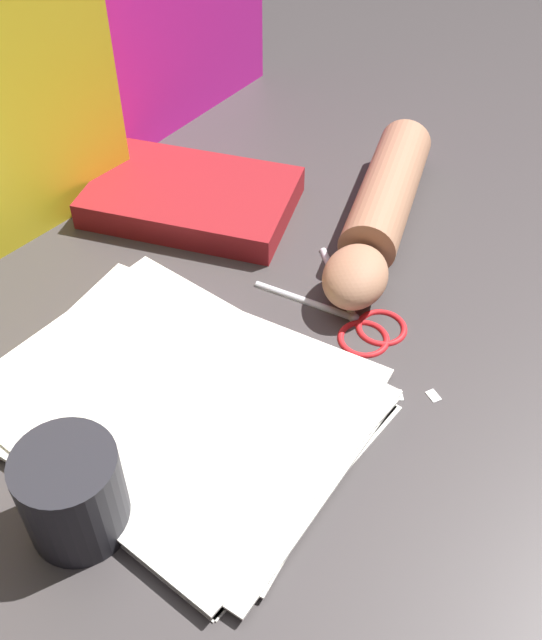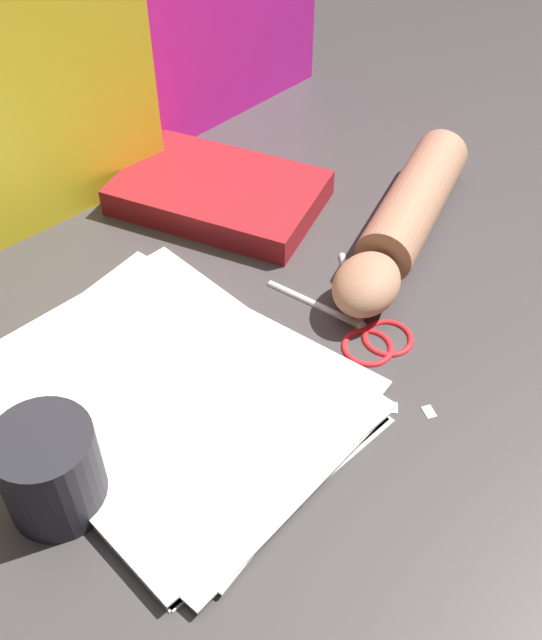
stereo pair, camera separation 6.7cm
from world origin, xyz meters
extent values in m
plane|color=#3D3838|center=(0.00, 0.00, 0.00)|extent=(6.00, 6.00, 0.00)
cube|color=white|center=(-0.11, 0.02, 0.00)|extent=(0.31, 0.37, 0.00)
cube|color=white|center=(-0.11, 0.03, 0.00)|extent=(0.30, 0.37, 0.00)
cube|color=white|center=(-0.10, 0.03, 0.01)|extent=(0.31, 0.37, 0.00)
cube|color=white|center=(-0.11, 0.02, 0.01)|extent=(0.28, 0.35, 0.00)
cube|color=white|center=(-0.11, 0.03, 0.01)|extent=(0.30, 0.37, 0.00)
cube|color=maroon|center=(0.16, 0.21, 0.02)|extent=(0.23, 0.29, 0.04)
sphere|color=silver|center=(0.10, -0.06, 0.00)|extent=(0.01, 0.01, 0.01)
cylinder|color=silver|center=(0.09, 0.00, 0.00)|extent=(0.02, 0.12, 0.01)
torus|color=red|center=(0.10, -0.09, 0.00)|extent=(0.06, 0.06, 0.01)
cylinder|color=silver|center=(0.14, -0.02, 0.00)|extent=(0.09, 0.10, 0.01)
torus|color=red|center=(0.08, -0.09, 0.00)|extent=(0.08, 0.08, 0.01)
cylinder|color=#A87556|center=(0.29, 0.00, 0.03)|extent=(0.26, 0.13, 0.07)
ellipsoid|color=#A87556|center=(0.13, -0.05, 0.03)|extent=(0.11, 0.10, 0.05)
cube|color=white|center=(0.03, -0.15, 0.00)|extent=(0.02, 0.02, 0.00)
cube|color=white|center=(0.05, -0.18, 0.00)|extent=(0.02, 0.02, 0.00)
cylinder|color=#232328|center=(-0.25, 0.01, 0.05)|extent=(0.09, 0.09, 0.09)
camera|label=1|loc=(-0.44, -0.31, 0.59)|focal=42.00mm
camera|label=2|loc=(-0.40, -0.37, 0.59)|focal=42.00mm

